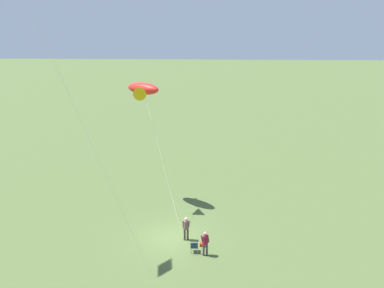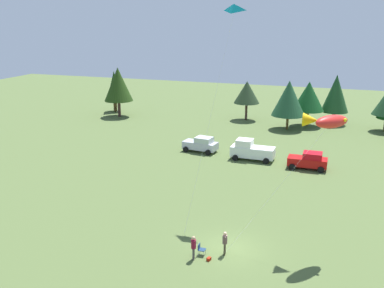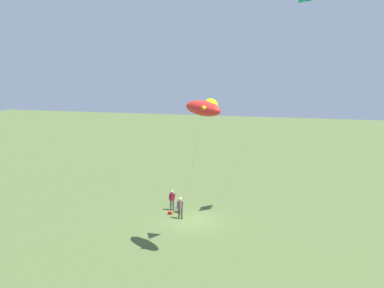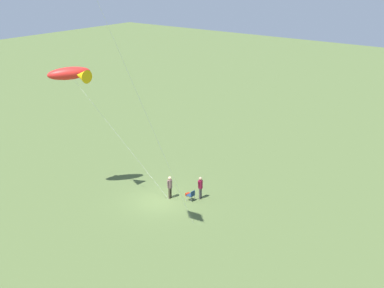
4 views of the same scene
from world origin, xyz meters
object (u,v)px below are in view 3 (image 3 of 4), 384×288
Objects in this scene: folding_chair at (179,206)px; backpack_on_grass at (170,213)px; kite_large_fish at (204,108)px; person_kite_flyer at (180,206)px; person_spectator at (172,199)px.

backpack_on_grass is at bearing -35.35° from folding_chair.
backpack_on_grass is 12.34m from kite_large_fish.
person_spectator is at bearing -153.20° from person_kite_flyer.
person_kite_flyer and person_spectator have the same top height.
folding_chair is at bearing 56.48° from person_spectator.
folding_chair is at bearing 144.94° from backpack_on_grass.
kite_large_fish is at bearing 21.61° from person_kite_flyer.
folding_chair is at bearing -151.48° from kite_large_fish.
backpack_on_grass is at bearing -134.32° from person_kite_flyer.
backpack_on_grass is at bearing -2.25° from person_spectator.
folding_chair is (-1.58, -0.60, -0.53)m from person_kite_flyer.
folding_chair is 0.08× the size of kite_large_fish.
backpack_on_grass is (0.77, -0.54, -0.38)m from folding_chair.
kite_large_fish is at bearing 34.36° from backpack_on_grass.
person_kite_flyer reaches higher than backpack_on_grass.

